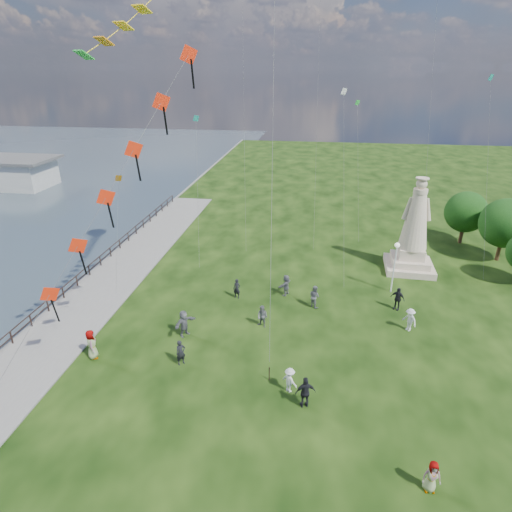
% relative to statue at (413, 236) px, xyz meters
% --- Properties ---
extents(waterfront, '(200.00, 200.00, 1.51)m').
position_rel_statue_xyz_m(waterfront, '(-26.24, -10.46, -3.17)').
color(waterfront, '#2F3D47').
rests_on(waterfront, ground).
extents(statue, '(4.20, 4.20, 8.22)m').
position_rel_statue_xyz_m(statue, '(0.00, 0.00, 0.00)').
color(statue, '#BCA58E').
rests_on(statue, ground).
extents(lamppost, '(0.39, 0.39, 4.21)m').
position_rel_statue_xyz_m(lamppost, '(-2.13, -4.53, -0.07)').
color(lamppost, silver).
rests_on(lamppost, ground).
extents(tree_row, '(6.44, 12.40, 5.85)m').
position_rel_statue_xyz_m(tree_row, '(7.81, 3.63, 0.23)').
color(tree_row, '#382314').
rests_on(tree_row, ground).
extents(person_0, '(0.70, 0.69, 1.63)m').
position_rel_statue_xyz_m(person_0, '(-15.91, -15.76, -2.29)').
color(person_0, black).
rests_on(person_0, ground).
extents(person_1, '(0.91, 0.77, 1.61)m').
position_rel_statue_xyz_m(person_1, '(-11.62, -11.01, -2.30)').
color(person_1, '#595960').
rests_on(person_1, ground).
extents(person_2, '(1.08, 0.98, 1.50)m').
position_rel_statue_xyz_m(person_2, '(-9.29, -17.18, -2.35)').
color(person_2, silver).
rests_on(person_2, ground).
extents(person_3, '(1.20, 0.84, 1.86)m').
position_rel_statue_xyz_m(person_3, '(-8.40, -18.22, -2.18)').
color(person_3, black).
rests_on(person_3, ground).
extents(person_4, '(0.79, 0.51, 1.56)m').
position_rel_statue_xyz_m(person_4, '(-2.97, -22.36, -2.32)').
color(person_4, '#595960').
rests_on(person_4, ground).
extents(person_5, '(1.54, 1.87, 1.87)m').
position_rel_statue_xyz_m(person_5, '(-16.61, -12.81, -2.17)').
color(person_5, '#595960').
rests_on(person_5, ground).
extents(person_6, '(0.65, 0.50, 1.58)m').
position_rel_statue_xyz_m(person_6, '(-14.10, -7.30, -2.32)').
color(person_6, black).
rests_on(person_6, ground).
extents(person_7, '(0.97, 0.96, 1.73)m').
position_rel_statue_xyz_m(person_7, '(-8.16, -7.76, -2.24)').
color(person_7, '#595960').
rests_on(person_7, ground).
extents(person_8, '(1.12, 1.17, 1.66)m').
position_rel_statue_xyz_m(person_8, '(-1.73, -10.01, -2.28)').
color(person_8, silver).
rests_on(person_8, ground).
extents(person_9, '(1.17, 1.01, 1.78)m').
position_rel_statue_xyz_m(person_9, '(-2.11, -7.25, -2.21)').
color(person_9, black).
rests_on(person_9, ground).
extents(person_10, '(0.92, 1.10, 1.93)m').
position_rel_statue_xyz_m(person_10, '(-21.47, -15.95, -2.14)').
color(person_10, '#595960').
rests_on(person_10, ground).
extents(person_11, '(1.33, 1.73, 1.72)m').
position_rel_statue_xyz_m(person_11, '(-10.39, -6.26, -2.25)').
color(person_11, '#595960').
rests_on(person_11, ground).
extents(red_kite_train, '(9.33, 9.35, 17.55)m').
position_rel_statue_xyz_m(red_kite_train, '(-18.94, -14.84, 7.77)').
color(red_kite_train, black).
rests_on(red_kite_train, ground).
extents(small_kites, '(30.71, 19.37, 31.80)m').
position_rel_statue_xyz_m(small_kites, '(-8.98, 3.72, 11.83)').
color(small_kites, '#158277').
rests_on(small_kites, ground).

